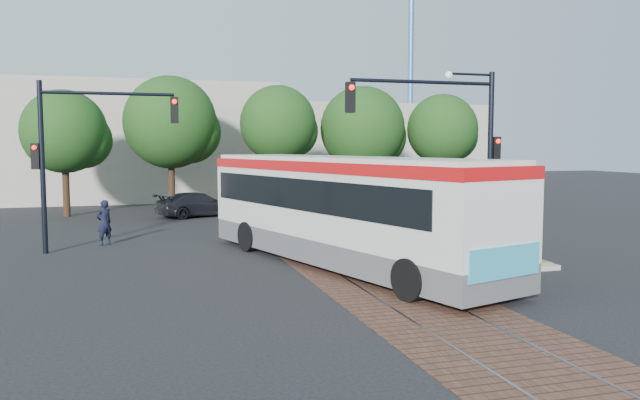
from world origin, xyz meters
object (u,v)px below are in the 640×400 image
(signal_pole_main, at_px, (458,134))
(traffic_island, at_px, (482,247))
(signal_pole_left, at_px, (77,143))
(city_bus, at_px, (341,205))
(parked_car, at_px, (198,204))
(officer, at_px, (104,223))

(signal_pole_main, bearing_deg, traffic_island, -5.36)
(signal_pole_left, bearing_deg, city_bus, -31.57)
(signal_pole_main, height_order, signal_pole_left, signal_pole_main)
(signal_pole_left, relative_size, parked_car, 1.34)
(city_bus, distance_m, signal_pole_main, 4.69)
(signal_pole_main, bearing_deg, parked_car, 115.80)
(signal_pole_main, bearing_deg, city_bus, -177.40)
(city_bus, xyz_separation_m, parked_car, (-3.07, 15.04, -1.26))
(city_bus, distance_m, signal_pole_left, 9.73)
(signal_pole_main, height_order, officer, signal_pole_main)
(signal_pole_left, bearing_deg, officer, 61.08)
(officer, bearing_deg, signal_pole_main, 117.55)
(officer, distance_m, parked_car, 9.67)
(parked_car, bearing_deg, city_bus, 169.52)
(officer, bearing_deg, parked_car, -150.44)
(city_bus, relative_size, signal_pole_left, 2.16)
(parked_car, bearing_deg, signal_pole_main, -176.21)
(city_bus, height_order, signal_pole_left, signal_pole_left)
(traffic_island, bearing_deg, signal_pole_left, 159.64)
(city_bus, height_order, traffic_island, city_bus)
(traffic_island, distance_m, parked_car, 17.01)
(city_bus, relative_size, signal_pole_main, 2.16)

